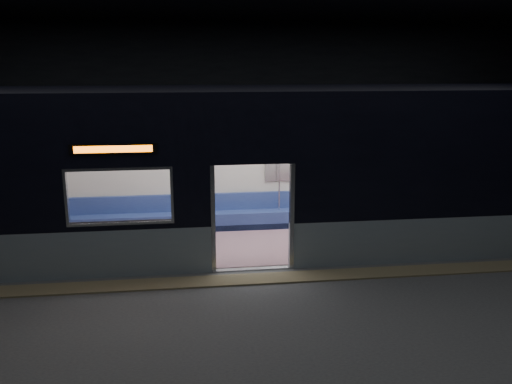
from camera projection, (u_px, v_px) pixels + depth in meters
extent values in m
cube|color=#47494C|center=(260.00, 292.00, 9.33)|extent=(24.00, 14.00, 0.01)
cube|color=black|center=(227.00, 111.00, 15.47)|extent=(24.00, 0.04, 5.00)
cube|color=#8C7F59|center=(256.00, 279.00, 9.85)|extent=(22.80, 0.50, 0.03)
cube|color=#8898A2|center=(492.00, 237.00, 10.86)|extent=(8.30, 0.12, 0.90)
cube|color=black|center=(501.00, 158.00, 10.48)|extent=(8.30, 0.12, 2.30)
cube|color=black|center=(253.00, 133.00, 9.74)|extent=(1.40, 0.12, 1.15)
cube|color=#B7BABC|center=(213.00, 219.00, 10.02)|extent=(0.08, 0.14, 2.05)
cube|color=#B7BABC|center=(292.00, 216.00, 10.20)|extent=(0.08, 0.14, 2.05)
cube|color=black|center=(113.00, 149.00, 9.40)|extent=(1.50, 0.04, 0.18)
cube|color=orange|center=(113.00, 149.00, 9.39)|extent=(1.34, 0.03, 0.12)
cube|color=beige|center=(237.00, 161.00, 12.75)|extent=(18.00, 0.12, 3.20)
cube|color=black|center=(244.00, 92.00, 10.97)|extent=(18.00, 3.00, 0.15)
cube|color=gray|center=(245.00, 244.00, 11.73)|extent=(17.76, 2.76, 0.04)
cube|color=beige|center=(244.00, 137.00, 11.19)|extent=(17.76, 2.76, 0.10)
cube|color=navy|center=(239.00, 219.00, 12.76)|extent=(11.00, 0.48, 0.41)
cube|color=navy|center=(238.00, 201.00, 12.85)|extent=(11.00, 0.10, 0.40)
cube|color=#72535A|center=(77.00, 259.00, 10.21)|extent=(4.40, 0.48, 0.41)
cube|color=#72535A|center=(411.00, 244.00, 11.05)|extent=(4.40, 0.48, 0.41)
cylinder|color=silver|center=(201.00, 208.00, 10.25)|extent=(0.04, 0.04, 2.26)
cylinder|color=silver|center=(198.00, 182.00, 12.43)|extent=(0.04, 0.04, 2.26)
cylinder|color=silver|center=(299.00, 205.00, 10.49)|extent=(0.04, 0.04, 2.26)
cylinder|color=silver|center=(279.00, 180.00, 12.67)|extent=(0.04, 0.04, 2.26)
cylinder|color=silver|center=(239.00, 148.00, 12.32)|extent=(11.00, 0.03, 0.03)
cube|color=black|center=(405.00, 205.00, 12.99)|extent=(0.16, 0.44, 0.15)
cube|color=black|center=(413.00, 204.00, 13.02)|extent=(0.16, 0.44, 0.15)
cylinder|color=black|center=(407.00, 218.00, 12.86)|extent=(0.10, 0.10, 0.43)
cylinder|color=black|center=(415.00, 218.00, 12.88)|extent=(0.10, 0.10, 0.43)
cube|color=#C45286|center=(406.00, 202.00, 13.18)|extent=(0.38, 0.21, 0.19)
cylinder|color=#C45286|center=(406.00, 188.00, 13.13)|extent=(0.38, 0.38, 0.49)
sphere|color=tan|center=(407.00, 175.00, 13.03)|extent=(0.20, 0.20, 0.20)
sphere|color=black|center=(407.00, 173.00, 13.05)|extent=(0.21, 0.21, 0.21)
cube|color=black|center=(409.00, 199.00, 12.90)|extent=(0.36, 0.34, 0.14)
cube|color=white|center=(289.00, 164.00, 12.85)|extent=(1.07, 0.03, 0.69)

